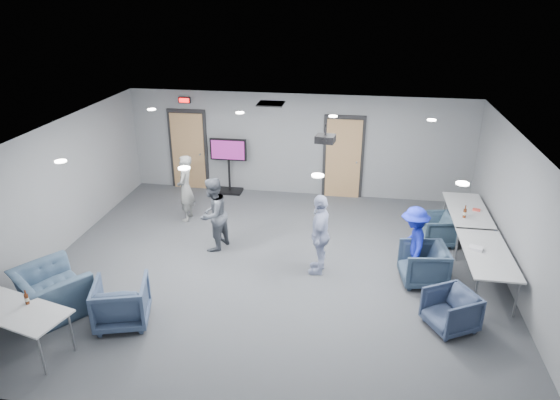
# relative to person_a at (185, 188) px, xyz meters

# --- Properties ---
(floor) EXTENTS (9.00, 9.00, 0.00)m
(floor) POSITION_rel_person_a_xyz_m (2.41, -1.91, -0.80)
(floor) COLOR #35373C
(floor) RESTS_ON ground
(ceiling) EXTENTS (9.00, 9.00, 0.00)m
(ceiling) POSITION_rel_person_a_xyz_m (2.41, -1.91, 1.90)
(ceiling) COLOR white
(ceiling) RESTS_ON wall_back
(wall_back) EXTENTS (9.00, 0.02, 2.70)m
(wall_back) POSITION_rel_person_a_xyz_m (2.41, 2.09, 0.55)
(wall_back) COLOR gray
(wall_back) RESTS_ON floor
(wall_front) EXTENTS (9.00, 0.02, 2.70)m
(wall_front) POSITION_rel_person_a_xyz_m (2.41, -5.91, 0.55)
(wall_front) COLOR gray
(wall_front) RESTS_ON floor
(wall_left) EXTENTS (0.02, 8.00, 2.70)m
(wall_left) POSITION_rel_person_a_xyz_m (-2.09, -1.91, 0.55)
(wall_left) COLOR gray
(wall_left) RESTS_ON floor
(wall_right) EXTENTS (0.02, 8.00, 2.70)m
(wall_right) POSITION_rel_person_a_xyz_m (6.91, -1.91, 0.55)
(wall_right) COLOR gray
(wall_right) RESTS_ON floor
(door_left) EXTENTS (1.06, 0.17, 2.24)m
(door_left) POSITION_rel_person_a_xyz_m (-0.59, 2.04, 0.27)
(door_left) COLOR black
(door_left) RESTS_ON wall_back
(door_right) EXTENTS (1.06, 0.17, 2.24)m
(door_right) POSITION_rel_person_a_xyz_m (3.61, 2.04, 0.27)
(door_right) COLOR black
(door_right) RESTS_ON wall_back
(exit_sign) EXTENTS (0.32, 0.08, 0.16)m
(exit_sign) POSITION_rel_person_a_xyz_m (-0.59, 2.02, 1.65)
(exit_sign) COLOR black
(exit_sign) RESTS_ON wall_back
(hvac_diffuser) EXTENTS (0.60, 0.60, 0.03)m
(hvac_diffuser) POSITION_rel_person_a_xyz_m (1.91, 0.89, 1.88)
(hvac_diffuser) COLOR black
(hvac_diffuser) RESTS_ON ceiling
(downlights) EXTENTS (6.18, 3.78, 0.02)m
(downlights) POSITION_rel_person_a_xyz_m (2.41, -1.91, 1.88)
(downlights) COLOR white
(downlights) RESTS_ON ceiling
(person_a) EXTENTS (0.41, 0.60, 1.60)m
(person_a) POSITION_rel_person_a_xyz_m (0.00, 0.00, 0.00)
(person_a) COLOR gray
(person_a) RESTS_ON floor
(person_b) EXTENTS (0.82, 0.93, 1.59)m
(person_b) POSITION_rel_person_a_xyz_m (1.05, -1.30, -0.00)
(person_b) COLOR #4D535D
(person_b) RESTS_ON floor
(person_c) EXTENTS (0.45, 0.97, 1.63)m
(person_c) POSITION_rel_person_a_xyz_m (3.34, -1.88, 0.01)
(person_c) COLOR #A6B1D5
(person_c) RESTS_ON floor
(person_d) EXTENTS (0.56, 0.94, 1.44)m
(person_d) POSITION_rel_person_a_xyz_m (5.11, -1.76, -0.08)
(person_d) COLOR #1B28B4
(person_d) RESTS_ON floor
(chair_right_a) EXTENTS (0.86, 0.84, 0.67)m
(chair_right_a) POSITION_rel_person_a_xyz_m (5.76, -0.32, -0.47)
(chair_right_a) COLOR #314455
(chair_right_a) RESTS_ON floor
(chair_right_b) EXTENTS (0.93, 0.91, 0.76)m
(chair_right_b) POSITION_rel_person_a_xyz_m (5.31, -1.97, -0.42)
(chair_right_b) COLOR #324358
(chair_right_b) RESTS_ON floor
(chair_right_c) EXTENTS (0.99, 0.98, 0.67)m
(chair_right_c) POSITION_rel_person_a_xyz_m (5.61, -3.33, -0.47)
(chair_right_c) COLOR #36425D
(chair_right_c) RESTS_ON floor
(chair_front_a) EXTENTS (1.05, 1.07, 0.79)m
(chair_front_a) POSITION_rel_person_a_xyz_m (0.26, -4.04, -0.41)
(chair_front_a) COLOR #3D4E6A
(chair_front_a) RESTS_ON floor
(chair_front_b) EXTENTS (1.56, 1.53, 0.77)m
(chair_front_b) POSITION_rel_person_a_xyz_m (-1.07, -3.91, -0.42)
(chair_front_b) COLOR #3E546C
(chair_front_b) RESTS_ON floor
(table_right_a) EXTENTS (0.81, 1.95, 0.73)m
(table_right_a) POSITION_rel_person_a_xyz_m (6.41, -0.05, -0.11)
(table_right_a) COLOR silver
(table_right_a) RESTS_ON floor
(table_right_b) EXTENTS (0.82, 1.98, 0.73)m
(table_right_b) POSITION_rel_person_a_xyz_m (6.41, -1.95, -0.11)
(table_right_b) COLOR silver
(table_right_b) RESTS_ON floor
(table_front_left) EXTENTS (1.87, 1.14, 0.73)m
(table_front_left) POSITION_rel_person_a_xyz_m (-1.01, -4.91, -0.12)
(table_front_left) COLOR silver
(table_front_left) RESTS_ON floor
(bottle_front) EXTENTS (0.06, 0.06, 0.24)m
(bottle_front) POSITION_rel_person_a_xyz_m (-0.87, -4.75, 0.02)
(bottle_front) COLOR #51220E
(bottle_front) RESTS_ON table_front_left
(bottle_right) EXTENTS (0.07, 0.07, 0.28)m
(bottle_right) POSITION_rel_person_a_xyz_m (6.25, -0.48, 0.03)
(bottle_right) COLOR #51220E
(bottle_right) RESTS_ON table_right_a
(snack_box) EXTENTS (0.18, 0.15, 0.03)m
(snack_box) POSITION_rel_person_a_xyz_m (6.57, -0.07, -0.06)
(snack_box) COLOR #DE4437
(snack_box) RESTS_ON table_right_a
(wrapper) EXTENTS (0.29, 0.24, 0.06)m
(wrapper) POSITION_rel_person_a_xyz_m (6.21, -1.89, -0.04)
(wrapper) COLOR white
(wrapper) RESTS_ON table_right_b
(tv_stand) EXTENTS (0.98, 0.47, 1.51)m
(tv_stand) POSITION_rel_person_a_xyz_m (0.58, 1.84, 0.05)
(tv_stand) COLOR black
(tv_stand) RESTS_ON floor
(projector) EXTENTS (0.42, 0.39, 0.36)m
(projector) POSITION_rel_person_a_xyz_m (3.31, -0.83, 1.60)
(projector) COLOR black
(projector) RESTS_ON ceiling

